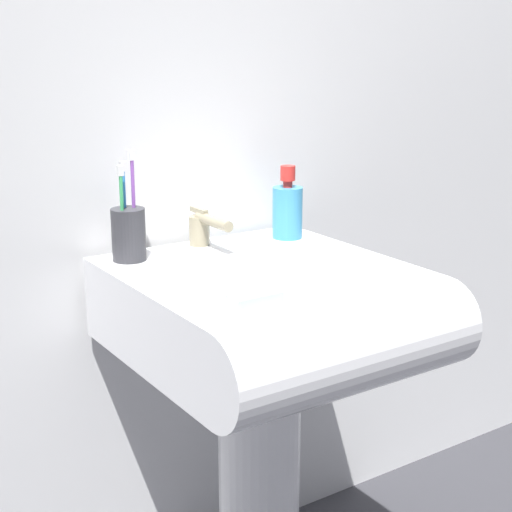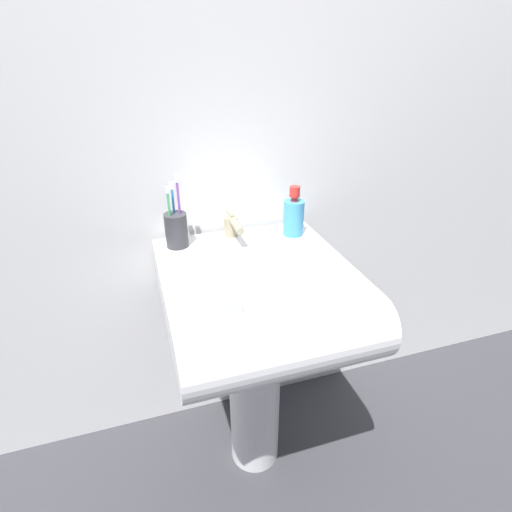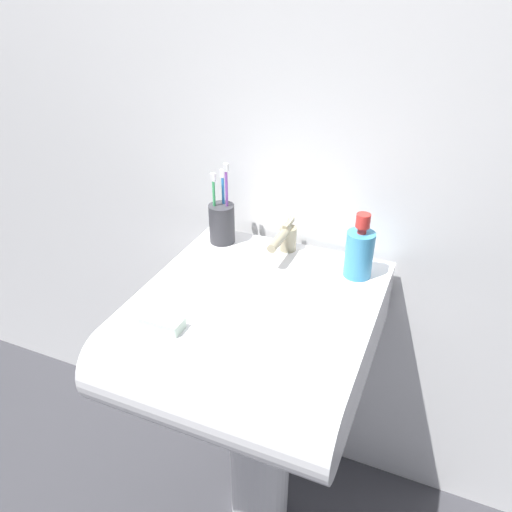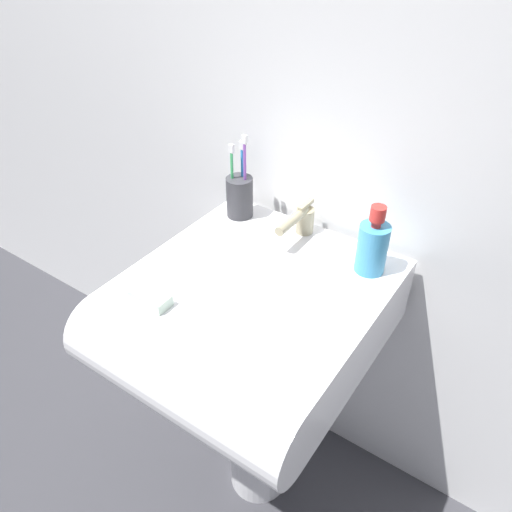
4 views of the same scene
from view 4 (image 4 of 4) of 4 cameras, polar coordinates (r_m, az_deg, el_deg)
ground_plane at (r=1.66m, az=0.32°, el=-23.89°), size 6.00×6.00×0.00m
wall_back at (r=1.10m, az=9.87°, el=23.41°), size 5.00×0.05×2.40m
sink_pedestal at (r=1.40m, az=0.36°, el=-17.62°), size 0.17×0.17×0.62m
sink_basin at (r=1.07m, az=-1.40°, el=-7.51°), size 0.51×0.57×0.16m
faucet at (r=1.17m, az=5.18°, el=4.14°), size 0.04×0.14×0.08m
toothbrush_cup at (r=1.23m, az=-1.88°, el=6.93°), size 0.07×0.07×0.21m
soap_bottle at (r=1.07m, az=13.17°, el=1.10°), size 0.06×0.06×0.16m
bar_soap at (r=1.01m, az=-12.02°, el=-4.69°), size 0.09×0.04×0.02m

